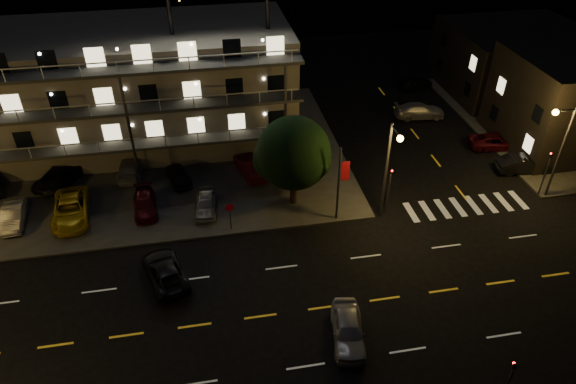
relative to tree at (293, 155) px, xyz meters
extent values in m
plane|color=black|center=(-2.10, -11.01, -4.52)|extent=(140.00, 140.00, 0.00)
cube|color=#343432|center=(-16.10, 8.99, -4.45)|extent=(44.00, 24.00, 0.15)
cube|color=#343432|center=(27.90, 8.99, -4.45)|extent=(16.00, 24.00, 0.15)
cube|color=gray|center=(-12.10, 12.99, 0.48)|extent=(28.00, 12.00, 10.00)
cube|color=gray|center=(-12.10, 12.99, 5.73)|extent=(28.00, 12.00, 0.50)
cube|color=#343432|center=(-12.10, 6.09, -1.37)|extent=(28.00, 1.80, 0.25)
cube|color=#343432|center=(-12.10, 6.09, 1.83)|extent=(28.00, 1.80, 0.25)
cube|color=#343432|center=(-12.10, 6.09, 5.03)|extent=(28.00, 1.80, 0.25)
cylinder|color=black|center=(-8.10, 10.99, 7.73)|extent=(0.36, 0.36, 3.50)
cylinder|color=black|center=(-0.10, 10.99, 7.73)|extent=(0.36, 0.36, 3.50)
cube|color=black|center=(27.90, 16.99, -1.02)|extent=(14.00, 12.00, 7.00)
cylinder|color=#2D2D30|center=(6.40, -2.71, -0.52)|extent=(0.20, 0.20, 8.00)
cylinder|color=#2D2D30|center=(6.40, -3.51, 3.28)|extent=(0.12, 1.80, 0.12)
sphere|color=#F2AD3C|center=(6.40, -4.31, 3.18)|extent=(0.44, 0.44, 0.44)
cylinder|color=#2D2D30|center=(20.40, -2.71, -0.52)|extent=(0.20, 0.20, 8.00)
cylinder|color=#2D2D30|center=(19.60, -2.71, 3.28)|extent=(1.80, 0.12, 0.12)
sphere|color=#F2AD3C|center=(18.80, -2.71, 3.18)|extent=(0.44, 0.44, 0.44)
cylinder|color=#2D2D30|center=(6.90, -2.51, -2.72)|extent=(0.14, 0.14, 3.60)
imported|color=black|center=(6.90, -2.51, -0.42)|extent=(0.20, 0.16, 1.00)
sphere|color=#FF0C0C|center=(6.90, -2.63, -0.52)|extent=(0.14, 0.14, 0.14)
imported|color=black|center=(6.90, -19.51, -0.42)|extent=(0.20, 0.16, 1.00)
sphere|color=#FF0C0C|center=(6.90, -19.39, -0.52)|extent=(0.14, 0.14, 0.14)
cylinder|color=#2D2D30|center=(19.90, -2.51, -2.72)|extent=(0.14, 0.14, 3.60)
imported|color=black|center=(19.90, -2.51, -0.42)|extent=(0.16, 0.20, 1.00)
sphere|color=#FF0C0C|center=(19.78, -2.51, -0.52)|extent=(0.14, 0.14, 0.14)
cylinder|color=#2D2D30|center=(2.90, -2.61, -1.32)|extent=(0.16, 0.16, 6.40)
cube|color=red|center=(3.35, -2.61, -0.12)|extent=(0.60, 0.04, 1.60)
cylinder|color=#2D2D30|center=(-5.10, -2.41, -3.42)|extent=(0.08, 0.08, 2.20)
cylinder|color=red|center=(-5.10, -2.46, -2.37)|extent=(0.91, 0.04, 0.91)
cylinder|color=black|center=(0.05, -0.01, -3.07)|extent=(0.54, 0.54, 2.60)
sphere|color=black|center=(0.05, -0.01, 0.17)|extent=(5.63, 5.63, 5.63)
sphere|color=black|center=(-1.25, 0.42, -0.48)|extent=(3.46, 3.46, 3.46)
sphere|color=black|center=(1.24, -0.45, -0.26)|extent=(3.25, 3.25, 3.25)
imported|color=#9B9BA0|center=(-21.03, 1.24, -3.69)|extent=(1.75, 4.22, 1.36)
imported|color=gold|center=(-16.89, 1.09, -3.60)|extent=(3.08, 5.77, 1.54)
imported|color=#4E0B12|center=(-11.44, 1.04, -3.76)|extent=(2.06, 4.34, 1.22)
imported|color=#9B9BA0|center=(-6.80, 0.15, -3.70)|extent=(1.96, 4.07, 1.34)
imported|color=black|center=(-18.50, 6.19, -3.65)|extent=(4.25, 5.74, 1.45)
imported|color=#9B9BA0|center=(-12.84, 6.49, -3.67)|extent=(2.20, 4.94, 1.41)
imported|color=black|center=(-8.84, 4.56, -3.71)|extent=(2.53, 4.15, 1.32)
imported|color=#4E0B12|center=(-2.78, 4.59, -3.61)|extent=(2.69, 4.84, 1.51)
imported|color=black|center=(20.49, 0.97, -3.75)|extent=(4.82, 2.19, 1.53)
imported|color=#4E0B12|center=(20.16, 5.18, -3.85)|extent=(5.08, 2.88, 1.34)
imported|color=#9B9BA0|center=(15.61, 12.25, -3.78)|extent=(5.29, 2.56, 1.48)
imported|color=black|center=(17.86, 19.10, -3.83)|extent=(4.28, 2.42, 1.37)
imported|color=#9B9BA0|center=(0.71, -13.52, -3.76)|extent=(2.53, 4.70, 1.52)
imported|color=black|center=(-9.82, -6.70, -3.83)|extent=(3.64, 5.42, 1.38)
camera|label=1|loc=(-6.23, -32.10, 20.07)|focal=32.00mm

